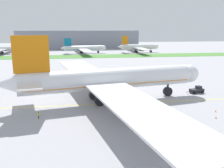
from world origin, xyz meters
TOP-DOWN VIEW (x-y plane):
  - ground_plane at (0.00, 0.00)m, footprint 600.00×600.00m
  - apron_taxi_line at (0.00, -2.44)m, footprint 280.00×0.36m
  - grass_median_strip at (0.00, 118.48)m, footprint 320.00×24.00m
  - airliner_foreground at (-2.58, -0.17)m, footprint 58.97×94.96m
  - pushback_tug at (27.37, 5.41)m, footprint 6.35×3.07m
  - ground_crew_wingwalker_port at (-4.46, 3.11)m, footprint 0.50×0.42m
  - ground_crew_marshaller_front at (2.35, -29.39)m, footprint 0.53×0.45m
  - ground_crew_wingwalker_starboard at (-19.98, -11.93)m, footprint 0.33×0.54m
  - traffic_cone_near_nose at (20.66, -17.60)m, footprint 0.36×0.36m
  - traffic_cone_port_wing at (23.05, -13.34)m, footprint 0.36×0.36m
  - service_truck_baggage_loader at (-11.45, 59.13)m, footprint 5.22×2.98m
  - service_truck_fuel_bowser at (35.89, 34.79)m, footprint 4.40×2.64m
  - service_truck_catering_van at (11.50, 38.53)m, footprint 6.46×3.56m
  - parked_airliner_far_centre at (-66.10, 144.69)m, footprint 40.78×65.62m
  - parked_airliner_far_right at (-3.61, 141.81)m, footprint 37.57×59.89m
  - parked_airliner_far_outer at (42.44, 142.39)m, footprint 35.90×55.50m
  - terminal_building at (-6.37, 192.12)m, footprint 118.63×20.00m

SIDE VIEW (x-z plane):
  - ground_plane at x=0.00m, z-range 0.00..0.00m
  - apron_taxi_line at x=0.00m, z-range 0.00..0.01m
  - grass_median_strip at x=0.00m, z-range 0.00..0.10m
  - traffic_cone_near_nose at x=20.66m, z-range -0.01..0.57m
  - traffic_cone_port_wing at x=23.05m, z-range -0.01..0.57m
  - ground_crew_wingwalker_starboard at x=-19.98m, z-range 0.17..1.76m
  - ground_crew_wingwalker_port at x=-4.46m, z-range 0.17..1.79m
  - ground_crew_marshaller_front at x=2.35m, z-range 0.18..1.89m
  - pushback_tug at x=27.37m, z-range -0.10..2.18m
  - service_truck_baggage_loader at x=-11.45m, z-range 0.19..2.64m
  - service_truck_catering_van at x=11.50m, z-range 0.16..2.74m
  - service_truck_fuel_bowser at x=35.89m, z-range 0.08..3.20m
  - parked_airliner_far_right at x=-3.61m, z-range -1.99..10.37m
  - parked_airliner_far_centre at x=-66.10m, z-range -1.98..10.37m
  - parked_airliner_far_outer at x=42.44m, z-range -2.23..11.59m
  - airliner_foreground at x=-2.58m, z-range -3.01..15.74m
  - terminal_building at x=-6.37m, z-range 0.00..18.00m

